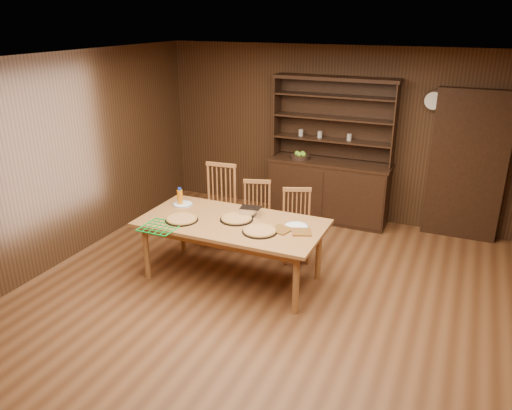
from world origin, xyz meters
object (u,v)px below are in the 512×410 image
at_px(chair_center, 256,213).
at_px(juice_bottle, 180,197).
at_px(dining_table, 232,227).
at_px(chair_right, 296,223).
at_px(chair_left, 219,201).
at_px(china_hutch, 329,183).

xyz_separation_m(chair_center, juice_bottle, (-0.76, -0.68, 0.35)).
bearing_deg(dining_table, juice_bottle, 164.44).
distance_m(chair_right, juice_bottle, 1.53).
bearing_deg(chair_center, dining_table, -101.73).
distance_m(chair_center, chair_right, 0.60).
relative_size(dining_table, chair_left, 1.92).
bearing_deg(china_hutch, chair_center, -114.00).
bearing_deg(chair_left, juice_bottle, -112.52).
height_order(dining_table, chair_right, chair_right).
bearing_deg(juice_bottle, dining_table, -15.56).
bearing_deg(chair_right, chair_center, 150.68).
distance_m(chair_left, chair_center, 0.56).
distance_m(dining_table, chair_right, 1.00).
xyz_separation_m(china_hutch, chair_right, (-0.01, -1.45, -0.10)).
height_order(china_hutch, chair_right, china_hutch).
bearing_deg(chair_center, china_hutch, 48.83).
bearing_deg(china_hutch, juice_bottle, -123.68).
relative_size(chair_left, juice_bottle, 5.03).
xyz_separation_m(chair_left, chair_center, (0.55, 0.02, -0.10)).
relative_size(chair_center, juice_bottle, 4.26).
bearing_deg(chair_right, juice_bottle, -178.01).
bearing_deg(juice_bottle, chair_center, 41.92).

